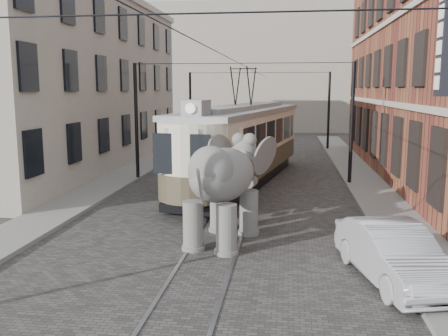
# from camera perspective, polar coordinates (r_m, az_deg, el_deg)

# --- Properties ---
(ground) EXTENTS (120.00, 120.00, 0.00)m
(ground) POSITION_cam_1_polar(r_m,az_deg,el_deg) (18.99, 0.80, -5.12)
(ground) COLOR #43413E
(tram_rails) EXTENTS (1.54, 80.00, 0.02)m
(tram_rails) POSITION_cam_1_polar(r_m,az_deg,el_deg) (18.99, 0.80, -5.09)
(tram_rails) COLOR slate
(tram_rails) RESTS_ON ground
(sidewalk_right) EXTENTS (2.00, 60.00, 0.15)m
(sidewalk_right) POSITION_cam_1_polar(r_m,az_deg,el_deg) (19.24, 18.92, -5.21)
(sidewalk_right) COLOR slate
(sidewalk_right) RESTS_ON ground
(sidewalk_left) EXTENTS (2.00, 60.00, 0.15)m
(sidewalk_left) POSITION_cam_1_polar(r_m,az_deg,el_deg) (20.74, -17.39, -4.11)
(sidewalk_left) COLOR slate
(sidewalk_left) RESTS_ON ground
(stucco_building) EXTENTS (7.00, 24.00, 10.00)m
(stucco_building) POSITION_cam_1_polar(r_m,az_deg,el_deg) (31.18, -17.67, 9.35)
(stucco_building) COLOR gray
(stucco_building) RESTS_ON ground
(distant_block) EXTENTS (28.00, 10.00, 14.00)m
(distant_block) POSITION_cam_1_polar(r_m,az_deg,el_deg) (58.35, 5.51, 11.45)
(distant_block) COLOR gray
(distant_block) RESTS_ON ground
(catenary) EXTENTS (11.00, 30.20, 6.00)m
(catenary) POSITION_cam_1_polar(r_m,az_deg,el_deg) (23.45, 1.76, 5.05)
(catenary) COLOR black
(catenary) RESTS_ON ground
(tram) EXTENTS (5.55, 14.77, 5.74)m
(tram) POSITION_cam_1_polar(r_m,az_deg,el_deg) (24.36, 2.24, 4.90)
(tram) COLOR beige
(tram) RESTS_ON ground
(elephant) EXTENTS (4.10, 5.87, 3.26)m
(elephant) POSITION_cam_1_polar(r_m,az_deg,el_deg) (14.97, -0.19, -2.63)
(elephant) COLOR #625F5A
(elephant) RESTS_ON ground
(parked_car) EXTENTS (2.54, 4.61, 1.44)m
(parked_car) POSITION_cam_1_polar(r_m,az_deg,el_deg) (12.86, 19.21, -9.38)
(parked_car) COLOR #9F9EA2
(parked_car) RESTS_ON ground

